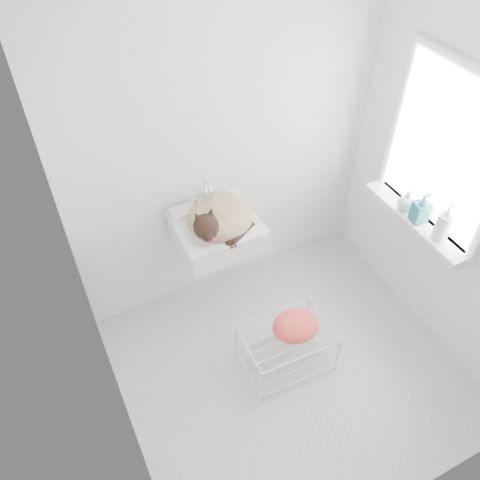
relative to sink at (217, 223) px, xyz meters
name	(u,v)px	position (x,y,z in m)	size (l,w,h in m)	color
floor	(290,370)	(0.19, -0.74, -0.85)	(2.20, 2.00, 0.02)	#AAAAAA
back_wall	(225,144)	(0.19, 0.26, 0.40)	(2.20, 0.02, 2.50)	white
right_wall	(468,182)	(1.29, -0.74, 0.40)	(0.02, 2.00, 2.50)	white
left_wall	(97,318)	(-0.91, -0.74, 0.40)	(0.02, 2.00, 2.50)	white
window_glass	(446,151)	(1.28, -0.54, 0.50)	(0.01, 0.80, 1.00)	white
window_frame	(444,152)	(1.26, -0.54, 0.50)	(0.04, 0.90, 1.10)	white
windowsill	(415,220)	(1.20, -0.54, -0.02)	(0.16, 0.88, 0.04)	white
sink	(217,223)	(0.00, 0.00, 0.00)	(0.54, 0.47, 0.22)	silver
faucet	(205,191)	(0.00, 0.18, 0.14)	(0.20, 0.14, 0.20)	silver
cat	(219,219)	(0.01, -0.02, 0.04)	(0.53, 0.48, 0.30)	tan
wire_rack	(286,349)	(0.19, -0.66, -0.70)	(0.57, 0.40, 0.34)	silver
towel	(295,329)	(0.23, -0.68, -0.48)	(0.31, 0.22, 0.13)	#D26400
bottle_a	(438,239)	(1.19, -0.76, 0.00)	(0.09, 0.09, 0.23)	white
bottle_b	(417,220)	(1.19, -0.57, 0.00)	(0.09, 0.10, 0.21)	#1A636E
bottle_c	(404,209)	(1.19, -0.44, 0.00)	(0.11, 0.11, 0.15)	silver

